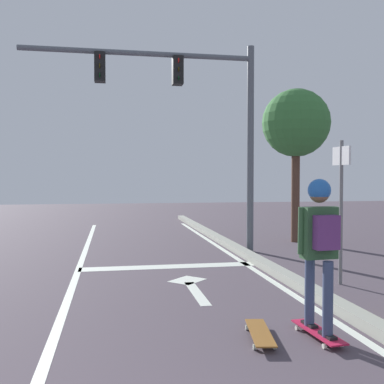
{
  "coord_description": "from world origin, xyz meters",
  "views": [
    {
      "loc": [
        0.39,
        -0.81,
        1.74
      ],
      "look_at": [
        1.59,
        5.88,
        1.53
      ],
      "focal_mm": 41.85,
      "sensor_mm": 36.0,
      "label": 1
    }
  ],
  "objects": [
    {
      "name": "traffic_signal_mast",
      "position": [
        2.14,
        9.35,
        3.51
      ],
      "size": [
        5.28,
        0.34,
        4.83
      ],
      "color": "#585F66",
      "rests_on": "ground"
    },
    {
      "name": "curb_strip",
      "position": [
        3.29,
        6.0,
        0.07
      ],
      "size": [
        0.24,
        24.0,
        0.14
      ],
      "primitive_type": "cube",
      "color": "gray",
      "rests_on": "ground"
    },
    {
      "name": "street_sign_post",
      "position": [
        4.07,
        5.91,
        1.53
      ],
      "size": [
        0.09,
        0.44,
        2.35
      ],
      "color": "slate",
      "rests_on": "ground"
    },
    {
      "name": "spare_skateboard",
      "position": [
        1.96,
        3.76,
        0.07
      ],
      "size": [
        0.36,
        0.89,
        0.08
      ],
      "color": "brown",
      "rests_on": "ground"
    },
    {
      "name": "lane_arrow_head",
      "position": [
        1.65,
        6.63,
        0.0
      ],
      "size": [
        0.71,
        0.71,
        0.01
      ],
      "primitive_type": "cube",
      "rotation": [
        0.0,
        0.0,
        0.79
      ],
      "color": "silver",
      "rests_on": "ground"
    },
    {
      "name": "skater",
      "position": [
        2.59,
        3.66,
        1.12
      ],
      "size": [
        0.46,
        0.62,
        1.65
      ],
      "color": "#384466",
      "rests_on": "skateboard"
    },
    {
      "name": "skateboard",
      "position": [
        2.59,
        3.67,
        0.07
      ],
      "size": [
        0.28,
        0.86,
        0.08
      ],
      "color": "#BB193C",
      "rests_on": "ground"
    },
    {
      "name": "lane_line_center",
      "position": [
        -0.24,
        6.0,
        0.0
      ],
      "size": [
        0.12,
        20.0,
        0.01
      ],
      "primitive_type": "cube",
      "color": "silver",
      "rests_on": "ground"
    },
    {
      "name": "lane_line_curbside",
      "position": [
        3.04,
        6.0,
        0.0
      ],
      "size": [
        0.12,
        20.0,
        0.01
      ],
      "primitive_type": "cube",
      "color": "silver",
      "rests_on": "ground"
    },
    {
      "name": "roadside_tree",
      "position": [
        5.31,
        10.64,
        3.19
      ],
      "size": [
        1.83,
        1.83,
        4.15
      ],
      "color": "brown",
      "rests_on": "ground"
    },
    {
      "name": "stop_bar",
      "position": [
        1.48,
        7.85,
        0.0
      ],
      "size": [
        3.43,
        0.4,
        0.01
      ],
      "primitive_type": "cube",
      "color": "silver",
      "rests_on": "ground"
    },
    {
      "name": "lane_arrow_stem",
      "position": [
        1.65,
        5.78,
        0.0
      ],
      "size": [
        0.16,
        1.4,
        0.01
      ],
      "primitive_type": "cube",
      "color": "silver",
      "rests_on": "ground"
    }
  ]
}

